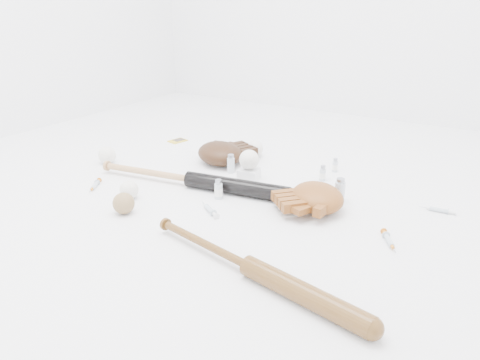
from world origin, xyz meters
The scene contains 21 objects.
bat_dark centered at (-0.20, -0.02, 0.03)m, with size 0.88×0.06×0.06m, color black, non-canonical shape.
bat_wood centered at (0.33, -0.45, 0.03)m, with size 0.79×0.06×0.06m, color brown, non-canonical shape.
glove_dark centered at (-0.26, 0.28, 0.05)m, with size 0.28×0.28×0.10m, color #321C0D, non-canonical shape.
glove_tan centered at (0.32, 0.05, 0.05)m, with size 0.26×0.26×0.09m, color brown, non-canonical shape.
trading_card centered at (-0.64, 0.45, 0.00)m, with size 0.07×0.09×0.01m, color gold.
pedestal centered at (-0.04, 0.18, 0.02)m, with size 0.08×0.08×0.04m, color white.
baseball_on_pedestal centered at (-0.04, 0.18, 0.09)m, with size 0.08×0.08×0.08m, color white.
baseball_left centered at (-0.70, 0.01, 0.04)m, with size 0.08×0.08×0.08m, color white.
baseball_upper centered at (-0.17, 0.45, 0.04)m, with size 0.08×0.08×0.08m, color white.
baseball_mid centered at (-0.33, -0.24, 0.04)m, with size 0.07×0.07×0.07m, color white.
baseball_aged centered at (-0.25, -0.34, 0.04)m, with size 0.08×0.08×0.08m, color olive.
syringe_0 centered at (-0.52, -0.23, 0.01)m, with size 0.14×0.02×0.02m, color #ADBCC6, non-canonical shape.
syringe_1 centered at (0.00, -0.17, 0.01)m, with size 0.15×0.03×0.02m, color #ADBCC6, non-canonical shape.
syringe_2 centered at (0.25, 0.14, 0.01)m, with size 0.16×0.03×0.02m, color #ADBCC6, non-canonical shape.
syringe_3 centered at (0.61, -0.07, 0.01)m, with size 0.15×0.03×0.02m, color #ADBCC6, non-canonical shape.
syringe_4 centered at (0.70, 0.25, 0.01)m, with size 0.14×0.02×0.02m, color #ADBCC6, non-canonical shape.
vial_0 centered at (0.23, 0.45, 0.03)m, with size 0.02×0.02×0.06m, color silver.
vial_1 centered at (0.23, 0.32, 0.03)m, with size 0.03×0.03×0.07m, color silver.
vial_2 centered at (-0.15, 0.20, 0.04)m, with size 0.03×0.03×0.08m, color silver.
vial_3 centered at (0.36, 0.16, 0.05)m, with size 0.04×0.04×0.09m, color silver.
vial_4 centered at (-0.04, -0.06, 0.04)m, with size 0.03×0.03×0.08m, color silver.
Camera 1 is at (0.89, -1.41, 0.72)m, focal length 35.00 mm.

